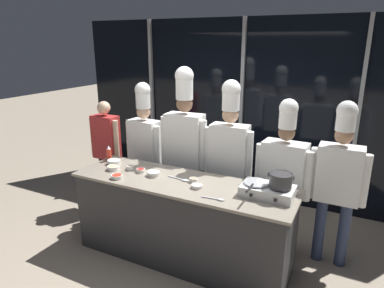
# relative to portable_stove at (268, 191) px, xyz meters

# --- Properties ---
(ground_plane) EXTENTS (24.00, 24.00, 0.00)m
(ground_plane) POSITION_rel_portable_stove_xyz_m (-0.91, -0.07, -0.99)
(ground_plane) COLOR gray
(window_wall_back) EXTENTS (5.61, 0.09, 2.70)m
(window_wall_back) POSITION_rel_portable_stove_xyz_m (-0.91, 1.87, 0.36)
(window_wall_back) COLOR black
(window_wall_back) RESTS_ON ground_plane
(demo_counter) EXTENTS (2.45, 0.72, 0.93)m
(demo_counter) POSITION_rel_portable_stove_xyz_m (-0.91, -0.07, -0.52)
(demo_counter) COLOR #2D2D30
(demo_counter) RESTS_ON ground_plane
(portable_stove) EXTENTS (0.50, 0.33, 0.12)m
(portable_stove) POSITION_rel_portable_stove_xyz_m (0.00, 0.00, 0.00)
(portable_stove) COLOR silver
(portable_stove) RESTS_ON demo_counter
(frying_pan) EXTENTS (0.25, 0.44, 0.04)m
(frying_pan) POSITION_rel_portable_stove_xyz_m (-0.12, -0.00, 0.08)
(frying_pan) COLOR #ADAFB5
(frying_pan) RESTS_ON portable_stove
(stock_pot) EXTENTS (0.24, 0.22, 0.14)m
(stock_pot) POSITION_rel_portable_stove_xyz_m (0.12, 0.00, 0.13)
(stock_pot) COLOR #333335
(stock_pot) RESTS_ON portable_stove
(squeeze_bottle_chili) EXTENTS (0.06, 0.06, 0.20)m
(squeeze_bottle_chili) POSITION_rel_portable_stove_xyz_m (-2.02, 0.10, 0.04)
(squeeze_bottle_chili) COLOR red
(squeeze_bottle_chili) RESTS_ON demo_counter
(prep_bowl_chili_flakes) EXTENTS (0.13, 0.13, 0.04)m
(prep_bowl_chili_flakes) POSITION_rel_portable_stove_xyz_m (-1.58, -0.31, -0.03)
(prep_bowl_chili_flakes) COLOR silver
(prep_bowl_chili_flakes) RESTS_ON demo_counter
(prep_bowl_ginger) EXTENTS (0.14, 0.14, 0.05)m
(prep_bowl_ginger) POSITION_rel_portable_stove_xyz_m (-1.78, -0.12, -0.03)
(prep_bowl_ginger) COLOR silver
(prep_bowl_ginger) RESTS_ON demo_counter
(prep_bowl_mushrooms) EXTENTS (0.09, 0.09, 0.05)m
(prep_bowl_mushrooms) POSITION_rel_portable_stove_xyz_m (-0.79, -0.02, -0.03)
(prep_bowl_mushrooms) COLOR silver
(prep_bowl_mushrooms) RESTS_ON demo_counter
(prep_bowl_bean_sprouts) EXTENTS (0.16, 0.16, 0.06)m
(prep_bowl_bean_sprouts) POSITION_rel_portable_stove_xyz_m (-1.89, 0.03, -0.02)
(prep_bowl_bean_sprouts) COLOR silver
(prep_bowl_bean_sprouts) RESTS_ON demo_counter
(prep_bowl_rice) EXTENTS (0.14, 0.14, 0.05)m
(prep_bowl_rice) POSITION_rel_portable_stove_xyz_m (-1.26, -0.06, -0.03)
(prep_bowl_rice) COLOR silver
(prep_bowl_rice) RESTS_ON demo_counter
(prep_bowl_bell_pepper) EXTENTS (0.10, 0.10, 0.04)m
(prep_bowl_bell_pepper) POSITION_rel_portable_stove_xyz_m (-1.45, -0.04, -0.03)
(prep_bowl_bell_pepper) COLOR silver
(prep_bowl_bell_pepper) RESTS_ON demo_counter
(prep_bowl_chicken) EXTENTS (0.10, 0.10, 0.05)m
(prep_bowl_chicken) POSITION_rel_portable_stove_xyz_m (-1.60, -0.03, -0.03)
(prep_bowl_chicken) COLOR silver
(prep_bowl_chicken) RESTS_ON demo_counter
(prep_bowl_garlic) EXTENTS (0.12, 0.12, 0.04)m
(prep_bowl_garlic) POSITION_rel_portable_stove_xyz_m (-0.69, -0.14, -0.03)
(prep_bowl_garlic) COLOR silver
(prep_bowl_garlic) RESTS_ON demo_counter
(serving_spoon_slotted) EXTENTS (0.23, 0.05, 0.02)m
(serving_spoon_slotted) POSITION_rel_portable_stove_xyz_m (-0.40, -0.30, -0.05)
(serving_spoon_slotted) COLOR #B2B5BA
(serving_spoon_slotted) RESTS_ON demo_counter
(serving_spoon_solid) EXTENTS (0.27, 0.06, 0.02)m
(serving_spoon_solid) POSITION_rel_portable_stove_xyz_m (-0.92, -0.03, -0.05)
(serving_spoon_solid) COLOR #B2B5BA
(serving_spoon_solid) RESTS_ON demo_counter
(person_guest) EXTENTS (0.50, 0.21, 1.58)m
(person_guest) POSITION_rel_portable_stove_xyz_m (-2.47, 0.58, -0.03)
(person_guest) COLOR #232326
(person_guest) RESTS_ON ground_plane
(chef_head) EXTENTS (0.56, 0.27, 1.86)m
(chef_head) POSITION_rel_portable_stove_xyz_m (-1.84, 0.62, 0.07)
(chef_head) COLOR #2D3856
(chef_head) RESTS_ON ground_plane
(chef_sous) EXTENTS (0.62, 0.26, 2.08)m
(chef_sous) POSITION_rel_portable_stove_xyz_m (-1.22, 0.60, 0.20)
(chef_sous) COLOR #232326
(chef_sous) RESTS_ON ground_plane
(chef_line) EXTENTS (0.58, 0.25, 1.96)m
(chef_line) POSITION_rel_portable_stove_xyz_m (-0.63, 0.60, 0.14)
(chef_line) COLOR #2D3856
(chef_line) RESTS_ON ground_plane
(chef_pastry) EXTENTS (0.62, 0.28, 1.80)m
(chef_pastry) POSITION_rel_portable_stove_xyz_m (0.03, 0.56, 0.01)
(chef_pastry) COLOR #232326
(chef_pastry) RESTS_ON ground_plane
(chef_apprentice) EXTENTS (0.58, 0.23, 1.81)m
(chef_apprentice) POSITION_rel_portable_stove_xyz_m (0.58, 0.60, 0.05)
(chef_apprentice) COLOR #2D3856
(chef_apprentice) RESTS_ON ground_plane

